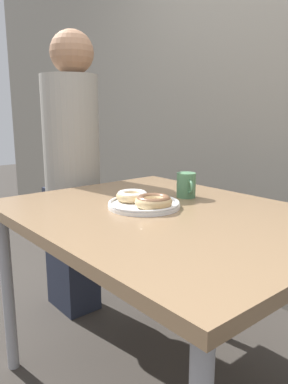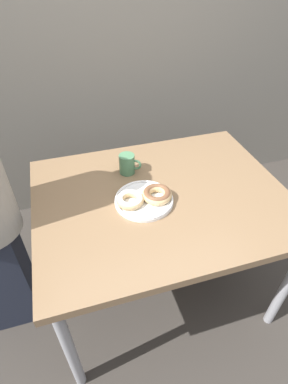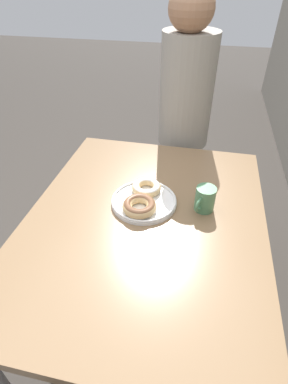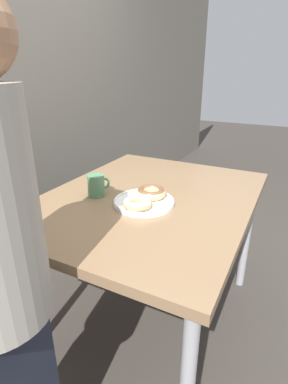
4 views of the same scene
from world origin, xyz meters
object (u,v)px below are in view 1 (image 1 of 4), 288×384
object	(u,v)px
person_figure	(71,174)
dining_table	(165,230)
coffee_mug	(186,185)
donut_plate	(144,201)

from	to	relation	value
person_figure	dining_table	bearing A→B (deg)	-4.76
coffee_mug	person_figure	distance (m)	0.72
coffee_mug	person_figure	bearing A→B (deg)	-167.51
dining_table	person_figure	bearing A→B (deg)	175.24
donut_plate	coffee_mug	distance (m)	0.25
coffee_mug	dining_table	bearing A→B (deg)	-63.68
coffee_mug	person_figure	xyz separation A→B (m)	(-0.71, -0.16, -0.03)
donut_plate	person_figure	size ratio (longest dim) A/B	0.19
dining_table	coffee_mug	size ratio (longest dim) A/B	10.83
dining_table	person_figure	xyz separation A→B (m)	(-0.82, 0.07, 0.10)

